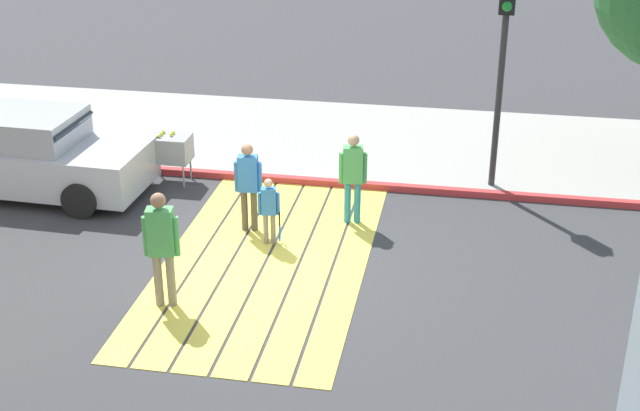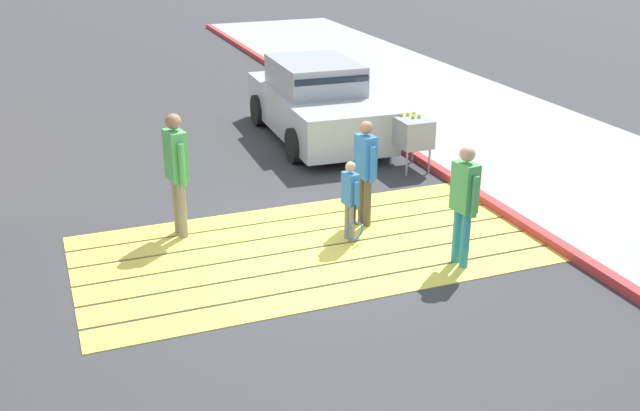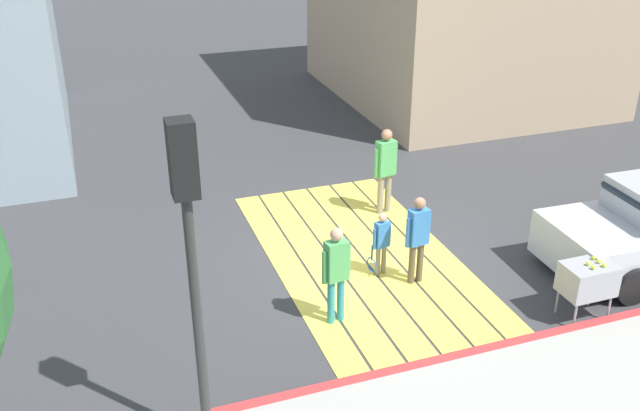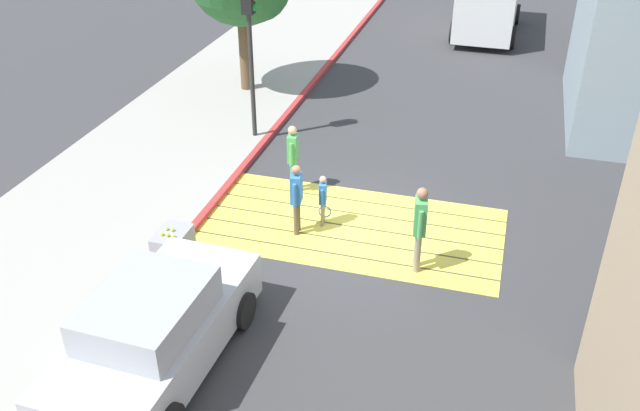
{
  "view_description": "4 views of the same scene",
  "coord_description": "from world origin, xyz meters",
  "px_view_note": "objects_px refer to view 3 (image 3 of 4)",
  "views": [
    {
      "loc": [
        12.33,
        3.15,
        6.88
      ],
      "look_at": [
        -0.29,
        0.85,
        0.95
      ],
      "focal_mm": 49.84,
      "sensor_mm": 36.0,
      "label": 1
    },
    {
      "loc": [
        3.3,
        9.02,
        4.55
      ],
      "look_at": [
        0.19,
        0.92,
        1.04
      ],
      "focal_mm": 42.57,
      "sensor_mm": 36.0,
      "label": 2
    },
    {
      "loc": [
        -10.34,
        4.48,
        6.53
      ],
      "look_at": [
        0.74,
        0.56,
        0.81
      ],
      "focal_mm": 39.6,
      "sensor_mm": 36.0,
      "label": 3
    },
    {
      "loc": [
        2.82,
        -12.27,
        8.05
      ],
      "look_at": [
        -0.59,
        -0.47,
        0.71
      ],
      "focal_mm": 38.72,
      "sensor_mm": 36.0,
      "label": 4
    }
  ],
  "objects_px": {
    "pedestrian_adult_side": "(336,269)",
    "pedestrian_child_with_racket": "(381,241)",
    "traffic_light_corner": "(189,226)",
    "pedestrian_adult_lead": "(385,165)",
    "tennis_ball_cart": "(588,279)",
    "pedestrian_adult_trailing": "(418,234)"
  },
  "relations": [
    {
      "from": "pedestrian_adult_side",
      "to": "pedestrian_child_with_racket",
      "type": "bearing_deg",
      "value": -49.09
    },
    {
      "from": "traffic_light_corner",
      "to": "pedestrian_adult_side",
      "type": "distance_m",
      "value": 3.69
    },
    {
      "from": "pedestrian_adult_lead",
      "to": "pedestrian_child_with_racket",
      "type": "relative_size",
      "value": 1.53
    },
    {
      "from": "tennis_ball_cart",
      "to": "pedestrian_adult_lead",
      "type": "bearing_deg",
      "value": 17.97
    },
    {
      "from": "tennis_ball_cart",
      "to": "pedestrian_child_with_racket",
      "type": "bearing_deg",
      "value": 48.12
    },
    {
      "from": "traffic_light_corner",
      "to": "tennis_ball_cart",
      "type": "bearing_deg",
      "value": -83.72
    },
    {
      "from": "traffic_light_corner",
      "to": "pedestrian_adult_lead",
      "type": "relative_size",
      "value": 2.33
    },
    {
      "from": "pedestrian_adult_lead",
      "to": "pedestrian_adult_trailing",
      "type": "xyz_separation_m",
      "value": [
        -2.65,
        0.6,
        -0.13
      ]
    },
    {
      "from": "pedestrian_adult_side",
      "to": "pedestrian_child_with_racket",
      "type": "distance_m",
      "value": 1.66
    },
    {
      "from": "pedestrian_adult_lead",
      "to": "tennis_ball_cart",
      "type": "bearing_deg",
      "value": -162.03
    },
    {
      "from": "pedestrian_adult_trailing",
      "to": "pedestrian_child_with_racket",
      "type": "distance_m",
      "value": 0.7
    },
    {
      "from": "tennis_ball_cart",
      "to": "pedestrian_adult_trailing",
      "type": "xyz_separation_m",
      "value": [
        1.82,
        2.05,
        0.24
      ]
    },
    {
      "from": "pedestrian_child_with_racket",
      "to": "tennis_ball_cart",
      "type": "bearing_deg",
      "value": -131.88
    },
    {
      "from": "tennis_ball_cart",
      "to": "pedestrian_adult_side",
      "type": "height_order",
      "value": "pedestrian_adult_side"
    },
    {
      "from": "tennis_ball_cart",
      "to": "traffic_light_corner",
      "type": "bearing_deg",
      "value": 96.28
    },
    {
      "from": "tennis_ball_cart",
      "to": "pedestrian_child_with_racket",
      "type": "relative_size",
      "value": 0.85
    },
    {
      "from": "tennis_ball_cart",
      "to": "pedestrian_adult_side",
      "type": "bearing_deg",
      "value": 72.47
    },
    {
      "from": "pedestrian_adult_side",
      "to": "traffic_light_corner",
      "type": "bearing_deg",
      "value": 127.66
    },
    {
      "from": "traffic_light_corner",
      "to": "pedestrian_child_with_racket",
      "type": "xyz_separation_m",
      "value": [
        2.93,
        -3.65,
        -2.38
      ]
    },
    {
      "from": "traffic_light_corner",
      "to": "pedestrian_adult_trailing",
      "type": "xyz_separation_m",
      "value": [
        2.5,
        -4.12,
        -2.1
      ]
    },
    {
      "from": "pedestrian_adult_lead",
      "to": "pedestrian_child_with_racket",
      "type": "height_order",
      "value": "pedestrian_adult_lead"
    },
    {
      "from": "pedestrian_adult_trailing",
      "to": "traffic_light_corner",
      "type": "bearing_deg",
      "value": 121.24
    }
  ]
}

